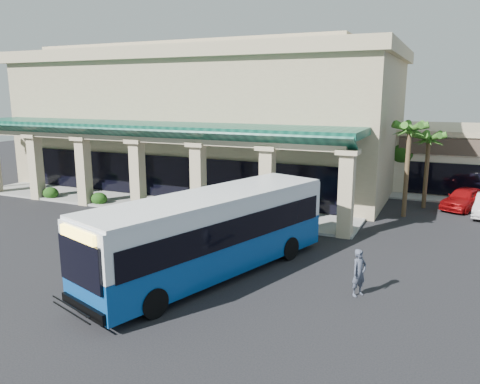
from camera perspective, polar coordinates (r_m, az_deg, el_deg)
The scene contains 9 objects.
ground at distance 23.39m, azimuth -4.85°, elevation -7.12°, with size 110.00×110.00×0.00m, color black.
main_building at distance 40.03m, azimuth -3.82°, elevation 9.15°, with size 30.80×14.80×11.35m, color tan, non-canonical shape.
arcade at distance 32.53m, azimuth -11.43°, elevation 3.28°, with size 30.00×6.20×5.70m, color #093B2E, non-canonical shape.
palm_0 at distance 30.64m, azimuth 19.72°, elevation 3.14°, with size 2.40×2.40×6.60m, color #295A18, non-canonical shape.
palm_1 at distance 33.61m, azimuth 21.82°, elevation 3.02°, with size 2.40×2.40×5.80m, color #295A18, non-canonical shape.
broadleaf_tree at distance 38.75m, azimuth 19.20°, elevation 3.55°, with size 2.60×2.60×4.81m, color #15370C, non-canonical shape.
transit_bus at distance 19.85m, azimuth -3.38°, elevation -5.25°, with size 2.94×12.63×3.53m, color navy, non-canonical shape.
pedestrian at distance 18.66m, azimuth 14.31°, elevation -9.51°, with size 0.67×0.44×1.84m, color #3F4555.
car_silver at distance 34.63m, azimuth 25.68°, elevation -0.70°, with size 1.75×4.36×1.48m, color #9A0B0D.
Camera 1 is at (10.89, -19.24, 7.64)m, focal length 35.00 mm.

